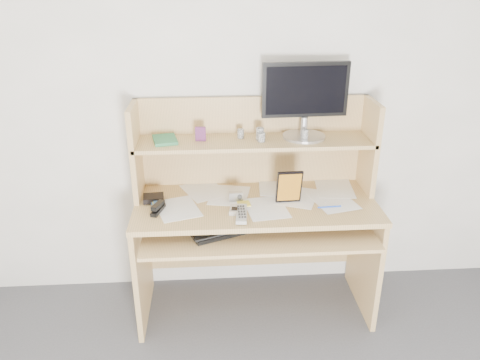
{
  "coord_description": "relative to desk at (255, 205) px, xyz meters",
  "views": [
    {
      "loc": [
        -0.25,
        -0.93,
        1.97
      ],
      "look_at": [
        -0.1,
        1.43,
        0.92
      ],
      "focal_mm": 35.0,
      "sensor_mm": 36.0,
      "label": 1
    }
  ],
  "objects": [
    {
      "name": "blue_pen",
      "position": [
        0.41,
        -0.18,
        0.07
      ],
      "size": [
        0.14,
        0.02,
        0.01
      ],
      "primitive_type": "cylinder",
      "rotation": [
        1.57,
        0.0,
        1.65
      ],
      "color": "blue",
      "rests_on": "paper_clutter"
    },
    {
      "name": "shelf_book",
      "position": [
        -0.51,
        0.08,
        0.4
      ],
      "size": [
        0.16,
        0.2,
        0.02
      ],
      "primitive_type": "cube",
      "rotation": [
        0.0,
        0.0,
        0.2
      ],
      "color": "#2D703F",
      "rests_on": "desk"
    },
    {
      "name": "keyboard",
      "position": [
        -0.15,
        -0.22,
        -0.03
      ],
      "size": [
        0.48,
        0.32,
        0.03
      ],
      "rotation": [
        0.0,
        0.0,
        0.39
      ],
      "color": "black",
      "rests_on": "desk"
    },
    {
      "name": "tv_remote",
      "position": [
        -0.1,
        -0.25,
        0.07
      ],
      "size": [
        0.07,
        0.21,
        0.02
      ],
      "primitive_type": "cube",
      "rotation": [
        0.0,
        0.0,
        -0.09
      ],
      "color": "#A3A39E",
      "rests_on": "paper_clutter"
    },
    {
      "name": "chip_stack_d",
      "position": [
        0.29,
        0.04,
        0.42
      ],
      "size": [
        0.05,
        0.05,
        0.07
      ],
      "primitive_type": "cylinder",
      "rotation": [
        0.0,
        0.0,
        -0.43
      ],
      "color": "silver",
      "rests_on": "desk"
    },
    {
      "name": "flip_phone",
      "position": [
        -0.13,
        -0.19,
        0.07
      ],
      "size": [
        0.07,
        0.1,
        0.03
      ],
      "primitive_type": "cube",
      "rotation": [
        0.0,
        0.0,
        -0.15
      ],
      "color": "silver",
      "rests_on": "paper_clutter"
    },
    {
      "name": "digital_camera",
      "position": [
        -0.12,
        -0.05,
        0.09
      ],
      "size": [
        0.08,
        0.04,
        0.05
      ],
      "primitive_type": "cube",
      "rotation": [
        0.0,
        0.0,
        0.09
      ],
      "color": "#A9A8AB",
      "rests_on": "paper_clutter"
    },
    {
      "name": "chip_stack_c",
      "position": [
        0.04,
        0.03,
        0.41
      ],
      "size": [
        0.05,
        0.05,
        0.05
      ],
      "primitive_type": "cylinder",
      "rotation": [
        0.0,
        0.0,
        0.27
      ],
      "color": "black",
      "rests_on": "desk"
    },
    {
      "name": "wallet",
      "position": [
        -0.59,
        -0.03,
        0.08
      ],
      "size": [
        0.13,
        0.11,
        0.03
      ],
      "primitive_type": "cube",
      "rotation": [
        0.0,
        0.0,
        0.09
      ],
      "color": "black",
      "rests_on": "paper_clutter"
    },
    {
      "name": "desk",
      "position": [
        0.0,
        0.0,
        0.0
      ],
      "size": [
        1.4,
        0.7,
        1.3
      ],
      "color": "tan",
      "rests_on": "floor"
    },
    {
      "name": "chip_stack_b",
      "position": [
        0.03,
        0.07,
        0.42
      ],
      "size": [
        0.06,
        0.06,
        0.07
      ],
      "primitive_type": "cylinder",
      "rotation": [
        0.0,
        0.0,
        0.28
      ],
      "color": "white",
      "rests_on": "desk"
    },
    {
      "name": "back_wall",
      "position": [
        0.0,
        0.24,
        0.56
      ],
      "size": [
        3.6,
        0.04,
        2.5
      ],
      "primitive_type": "cube",
      "color": "white",
      "rests_on": "floor"
    },
    {
      "name": "game_case",
      "position": [
        0.18,
        -0.11,
        0.16
      ],
      "size": [
        0.15,
        0.02,
        0.2
      ],
      "primitive_type": "cube",
      "rotation": [
        0.0,
        0.0,
        0.05
      ],
      "color": "black",
      "rests_on": "paper_clutter"
    },
    {
      "name": "monitor",
      "position": [
        0.29,
        0.11,
        0.62
      ],
      "size": [
        0.5,
        0.25,
        0.43
      ],
      "rotation": [
        0.0,
        0.0,
        0.05
      ],
      "color": "#B7B7BC",
      "rests_on": "desk"
    },
    {
      "name": "chip_stack_a",
      "position": [
        -0.08,
        0.11,
        0.41
      ],
      "size": [
        0.04,
        0.04,
        0.05
      ],
      "primitive_type": "cylinder",
      "rotation": [
        0.0,
        0.0,
        0.09
      ],
      "color": "black",
      "rests_on": "desk"
    },
    {
      "name": "stapler",
      "position": [
        -0.56,
        -0.16,
        0.08
      ],
      "size": [
        0.08,
        0.15,
        0.04
      ],
      "primitive_type": "cube",
      "rotation": [
        0.0,
        0.0,
        -0.29
      ],
      "color": "black",
      "rests_on": "paper_clutter"
    },
    {
      "name": "card_box",
      "position": [
        -0.31,
        0.07,
        0.43
      ],
      "size": [
        0.06,
        0.02,
        0.08
      ],
      "primitive_type": "cube",
      "rotation": [
        0.0,
        0.0,
        -0.11
      ],
      "color": "#A91629",
      "rests_on": "desk"
    },
    {
      "name": "sticky_note_pad",
      "position": [
        -0.07,
        -0.11,
        0.06
      ],
      "size": [
        0.08,
        0.08,
        0.01
      ],
      "primitive_type": "cube",
      "rotation": [
        0.0,
        0.0,
        0.12
      ],
      "color": "yellow",
      "rests_on": "desk"
    },
    {
      "name": "paper_clutter",
      "position": [
        0.0,
        -0.08,
        0.06
      ],
      "size": [
        1.32,
        0.54,
        0.01
      ],
      "primitive_type": "cube",
      "color": "white",
      "rests_on": "desk"
    }
  ]
}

